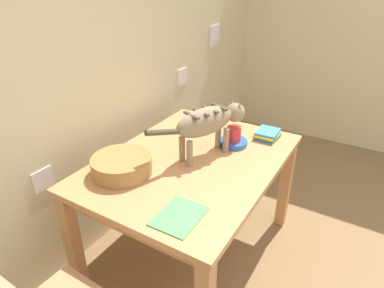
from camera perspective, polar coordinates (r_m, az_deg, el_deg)
wall_rear at (r=2.13m, az=-17.97°, el=13.33°), size 5.31×0.11×2.50m
dining_table at (r=2.02m, az=-0.00°, el=-4.66°), size 1.29×0.95×0.73m
cat at (r=1.94m, az=2.96°, el=3.80°), size 0.65×0.31×0.31m
saucer_bowl at (r=2.15m, az=7.04°, el=0.26°), size 0.18×0.18×0.03m
coffee_mug at (r=2.12m, az=7.18°, el=1.81°), size 0.13×0.09×0.09m
magazine at (r=1.55m, az=-2.14°, el=-12.12°), size 0.25×0.19×0.01m
book_stack at (r=2.27m, az=12.68°, el=1.60°), size 0.17×0.15×0.05m
wicker_basket at (r=1.86m, az=-11.84°, el=-3.52°), size 0.33×0.33×0.10m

